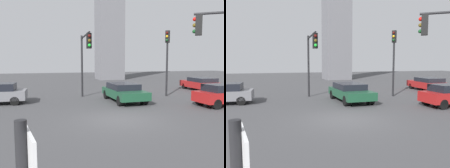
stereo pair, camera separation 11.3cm
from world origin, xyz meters
TOP-DOWN VIEW (x-y plane):
  - ground_plane at (0.00, 0.00)m, footprint 102.13×102.13m
  - traffic_light_0 at (6.49, 6.38)m, footprint 0.47×0.47m
  - traffic_light_2 at (-0.55, 6.27)m, footprint 0.51×4.47m
  - car_0 at (2.11, 5.10)m, footprint 2.13×4.70m
  - car_1 at (11.96, 8.75)m, footprint 2.54×4.89m
  - car_4 at (7.82, 1.38)m, footprint 3.93×1.82m

SIDE VIEW (x-z plane):
  - ground_plane at x=0.00m, z-range 0.00..0.00m
  - car_1 at x=11.96m, z-range 0.05..1.37m
  - car_0 at x=2.11m, z-range 0.06..1.40m
  - car_4 at x=7.82m, z-range 0.04..1.50m
  - traffic_light_2 at x=-0.55m, z-range 1.15..6.25m
  - traffic_light_0 at x=6.49m, z-range 1.07..6.61m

